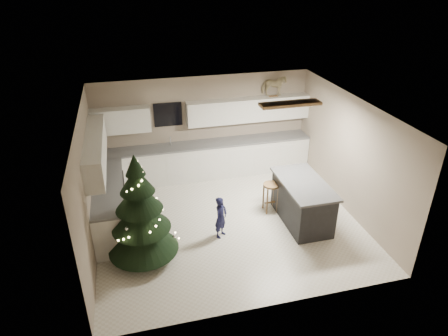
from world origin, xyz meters
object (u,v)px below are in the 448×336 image
(christmas_tree, at_px, (141,218))
(rocking_horse, at_px, (274,86))
(island, at_px, (302,202))
(toddler, at_px, (221,217))
(bar_stool, at_px, (271,191))

(christmas_tree, relative_size, rocking_horse, 3.32)
(island, xyz_separation_m, toddler, (-1.83, -0.12, -0.02))
(bar_stool, relative_size, christmas_tree, 0.31)
(bar_stool, distance_m, rocking_horse, 2.86)
(island, distance_m, rocking_horse, 3.22)
(bar_stool, bearing_deg, island, -46.50)
(island, height_order, toddler, island)
(rocking_horse, bearing_deg, toddler, 156.43)
(island, distance_m, christmas_tree, 3.46)
(christmas_tree, height_order, toddler, christmas_tree)
(bar_stool, bearing_deg, christmas_tree, -161.95)
(island, relative_size, christmas_tree, 0.78)
(bar_stool, height_order, toddler, toddler)
(rocking_horse, bearing_deg, island, -172.00)
(island, height_order, rocking_horse, rocking_horse)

